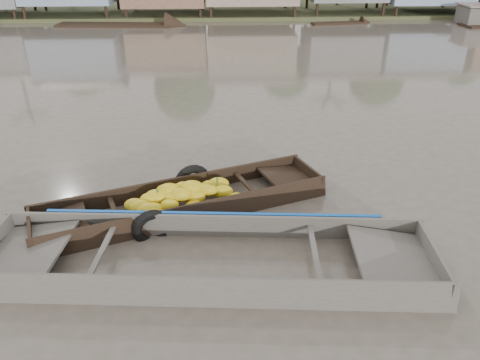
{
  "coord_description": "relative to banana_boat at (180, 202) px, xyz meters",
  "views": [
    {
      "loc": [
        -0.13,
        -7.31,
        5.37
      ],
      "look_at": [
        0.31,
        1.41,
        0.8
      ],
      "focal_mm": 35.0,
      "sensor_mm": 36.0,
      "label": 1
    }
  ],
  "objects": [
    {
      "name": "ground",
      "position": [
        1.0,
        -1.59,
        -0.21
      ],
      "size": [
        120.0,
        120.0,
        0.0
      ],
      "primitive_type": "plane",
      "color": "#534C3F",
      "rests_on": "ground"
    },
    {
      "name": "banana_boat",
      "position": [
        0.0,
        0.0,
        0.0
      ],
      "size": [
        6.53,
        3.69,
        0.92
      ],
      "rotation": [
        0.0,
        0.0,
        0.36
      ],
      "color": "black",
      "rests_on": "ground"
    },
    {
      "name": "viewer_boat",
      "position": [
        0.67,
        -2.04,
        -0.13
      ],
      "size": [
        8.33,
        2.8,
        0.66
      ],
      "rotation": [
        0.0,
        0.0,
        -0.08
      ],
      "color": "#49423E",
      "rests_on": "ground"
    },
    {
      "name": "distant_boats",
      "position": [
        13.71,
        22.61,
        0.02
      ],
      "size": [
        47.6,
        14.35,
        1.38
      ],
      "color": "black",
      "rests_on": "ground"
    }
  ]
}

